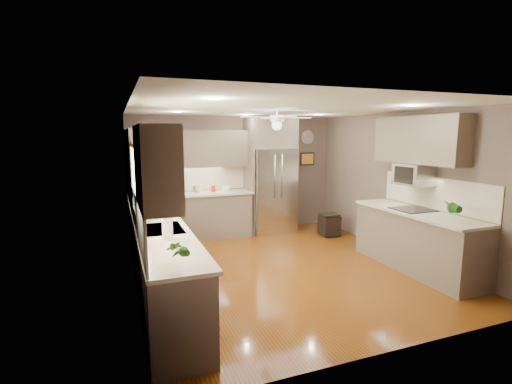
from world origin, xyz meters
TOP-DOWN VIEW (x-y plane):
  - floor at (0.00, 0.00)m, footprint 5.00×5.00m
  - ceiling at (0.00, 0.00)m, footprint 5.00×5.00m
  - wall_back at (0.00, 2.50)m, footprint 4.50×0.00m
  - wall_front at (0.00, -2.50)m, footprint 4.50×0.00m
  - wall_left at (-2.25, 0.00)m, footprint 0.00×5.00m
  - wall_right at (2.25, 0.00)m, footprint 0.00×5.00m
  - canister_b at (-0.96, 2.26)m, footprint 0.11×0.11m
  - canister_c at (-0.86, 2.19)m, footprint 0.11×0.11m
  - canister_d at (-0.57, 2.24)m, footprint 0.11×0.11m
  - soap_bottle at (-2.08, -0.06)m, footprint 0.11×0.11m
  - potted_plant_left at (-1.96, -1.92)m, footprint 0.19×0.15m
  - potted_plant_right at (1.92, -1.41)m, footprint 0.21×0.18m
  - bowl at (-0.31, 2.17)m, footprint 0.22×0.22m
  - left_run at (-1.95, 0.15)m, footprint 0.65×4.70m
  - back_run at (-0.72, 2.20)m, footprint 1.85×0.65m
  - uppers at (-0.74, 0.71)m, footprint 4.50×4.70m
  - window at (-2.22, -0.50)m, footprint 0.05×1.12m
  - sink at (-1.93, -0.50)m, footprint 0.50×0.70m
  - refrigerator at (0.70, 2.16)m, footprint 1.06×0.75m
  - right_run at (1.93, -0.80)m, footprint 0.70×2.20m
  - microwave at (2.03, -0.55)m, footprint 0.43×0.55m
  - ceiling_fan at (-0.00, 0.30)m, footprint 1.18×1.18m
  - recessed_lights at (-0.04, 0.40)m, footprint 2.84×3.14m
  - wall_clock at (1.75, 2.48)m, footprint 0.30×0.03m
  - framed_print at (1.75, 2.48)m, footprint 0.36×0.03m
  - stool at (1.70, 1.37)m, footprint 0.38×0.38m
  - paper_towel at (-1.92, -1.01)m, footprint 0.12×0.12m

SIDE VIEW (x-z plane):
  - floor at x=0.00m, z-range 0.00..0.00m
  - stool at x=1.70m, z-range 0.01..0.46m
  - left_run at x=-1.95m, z-range -0.24..1.21m
  - back_run at x=-0.72m, z-range -0.24..1.21m
  - right_run at x=1.93m, z-range -0.24..1.21m
  - sink at x=-1.93m, z-range 0.75..1.07m
  - bowl at x=-0.31m, z-range 0.94..0.99m
  - canister_d at x=-0.57m, z-range 0.94..1.06m
  - canister_b at x=-0.96m, z-range 0.94..1.08m
  - canister_c at x=-0.86m, z-range 0.94..1.12m
  - soap_bottle at x=-2.08m, z-range 0.94..1.13m
  - paper_towel at x=-1.92m, z-range 0.93..1.23m
  - potted_plant_left at x=-1.96m, z-range 0.94..1.24m
  - potted_plant_right at x=1.92m, z-range 0.94..1.29m
  - refrigerator at x=0.70m, z-range -0.04..2.41m
  - wall_back at x=0.00m, z-range -1.00..3.50m
  - wall_front at x=0.00m, z-range -1.00..3.50m
  - wall_left at x=-2.25m, z-range -1.25..3.75m
  - wall_right at x=2.25m, z-range -1.25..3.75m
  - microwave at x=2.03m, z-range 1.31..1.65m
  - framed_print at x=1.75m, z-range 1.40..1.70m
  - window at x=-2.22m, z-range 1.09..2.01m
  - uppers at x=-0.74m, z-range 1.39..2.35m
  - wall_clock at x=1.75m, z-range 1.90..2.20m
  - ceiling_fan at x=0.00m, z-range 2.17..2.49m
  - recessed_lights at x=-0.04m, z-range 2.49..2.50m
  - ceiling at x=0.00m, z-range 2.50..2.50m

